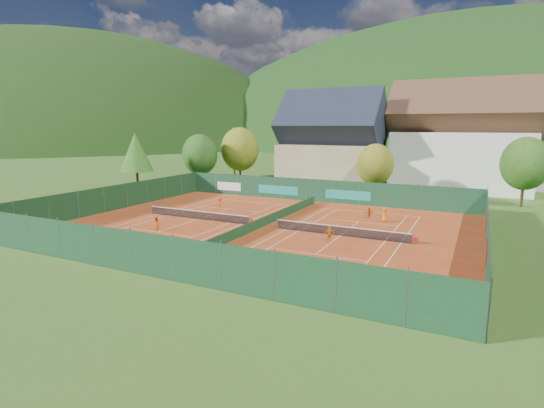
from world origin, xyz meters
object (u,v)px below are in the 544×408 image
at_px(hotel_block_a, 461,143).
at_px(player_right_far_b, 369,213).
at_px(ball_hopper, 323,275).
at_px(player_right_near, 329,234).
at_px(chalet, 332,147).
at_px(player_left_near, 105,232).
at_px(player_left_far, 220,204).
at_px(player_right_far_a, 384,215).
at_px(player_left_mid, 156,224).

distance_m(hotel_block_a, player_right_far_b, 29.37).
height_order(ball_hopper, player_right_near, player_right_near).
bearing_deg(chalet, hotel_block_a, 17.53).
relative_size(chalet, player_left_near, 13.66).
xyz_separation_m(player_left_near, player_left_far, (2.25, 15.32, 0.20)).
distance_m(ball_hopper, player_right_far_a, 19.69).
bearing_deg(player_left_far, hotel_block_a, -99.80).
distance_m(hotel_block_a, player_right_far_a, 29.64).
height_order(player_right_near, player_right_far_b, player_right_near).
distance_m(player_left_far, player_right_far_a, 19.10).
distance_m(chalet, player_right_far_a, 26.70).
relative_size(player_left_mid, player_right_far_a, 0.94).
distance_m(hotel_block_a, player_left_mid, 49.12).
bearing_deg(ball_hopper, player_left_mid, 162.71).
bearing_deg(chalet, ball_hopper, -72.04).
distance_m(player_left_mid, player_right_far_a, 23.30).
distance_m(chalet, player_right_far_b, 25.25).
bearing_deg(player_left_mid, hotel_block_a, 98.38).
bearing_deg(player_right_far_a, player_left_near, 48.82).
xyz_separation_m(chalet, hotel_block_a, (19.00, 6.00, 0.76)).
distance_m(player_left_far, player_right_near, 17.96).
relative_size(player_left_near, player_right_near, 0.85).
bearing_deg(player_right_near, player_right_far_b, 59.11).
bearing_deg(ball_hopper, player_left_far, 138.11).
bearing_deg(ball_hopper, player_left_near, 174.99).
xyz_separation_m(player_left_far, player_right_far_b, (17.15, 3.21, -0.15)).
bearing_deg(player_right_near, hotel_block_a, 51.56).
relative_size(player_left_near, player_right_far_a, 0.79).
relative_size(player_left_near, player_left_far, 0.75).
bearing_deg(player_left_near, chalet, 41.94).
xyz_separation_m(hotel_block_a, player_right_far_a, (-5.61, -28.34, -6.63)).
xyz_separation_m(chalet, player_left_mid, (-5.40, -36.10, -5.92)).
height_order(player_left_mid, player_right_far_a, player_right_far_a).
bearing_deg(player_left_far, chalet, -73.87).
distance_m(player_right_near, player_right_far_b, 10.81).
distance_m(hotel_block_a, player_right_near, 39.84).
relative_size(player_right_near, player_right_far_b, 1.08).
bearing_deg(player_right_far_a, player_left_far, 16.26).
height_order(ball_hopper, player_left_mid, player_left_mid).
distance_m(player_left_mid, player_right_near, 16.57).
distance_m(player_left_near, player_right_far_b, 26.83).
bearing_deg(player_left_near, player_right_near, -14.37).
relative_size(player_left_far, player_right_far_a, 1.05).
xyz_separation_m(player_right_far_a, player_right_far_b, (-1.79, 0.72, -0.11)).
xyz_separation_m(player_left_mid, player_right_far_a, (18.80, 13.76, 0.05)).
bearing_deg(player_left_far, player_right_near, -176.19).
distance_m(hotel_block_a, player_left_far, 39.95).
height_order(player_left_near, player_left_mid, player_left_mid).
distance_m(player_right_far_a, player_right_far_b, 1.93).
bearing_deg(player_left_near, player_left_far, 44.57).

